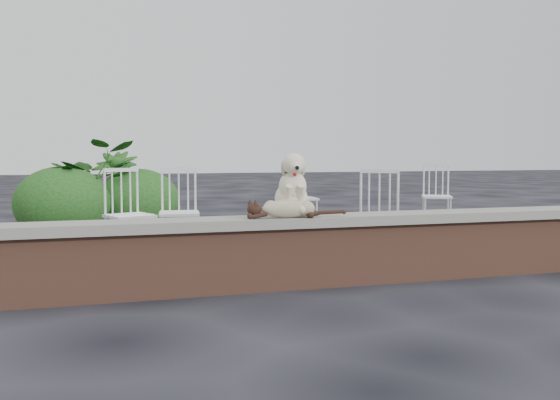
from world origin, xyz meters
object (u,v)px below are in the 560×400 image
object	(u,v)px
dog	(291,184)
chair_b	(179,212)
cat	(288,207)
potted_plant_b	(115,191)
potted_plant_a	(91,187)
chair_c	(380,215)
chair_e	(301,197)
chair_d	(437,196)
chair_a	(129,214)

from	to	relation	value
dog	chair_b	world-z (taller)	dog
cat	potted_plant_b	distance (m)	4.47
cat	potted_plant_a	world-z (taller)	potted_plant_a
chair_c	chair_e	size ratio (longest dim) A/B	1.00
chair_d	potted_plant_b	distance (m)	4.67
chair_c	chair_b	bearing A→B (deg)	1.17
chair_a	chair_e	world-z (taller)	same
cat	chair_e	world-z (taller)	chair_e
dog	chair_e	world-z (taller)	dog
chair_b	chair_d	bearing A→B (deg)	27.57
dog	potted_plant_a	size ratio (longest dim) A/B	0.41
cat	chair_b	bearing A→B (deg)	114.11
dog	potted_plant_a	world-z (taller)	potted_plant_a
chair_a	potted_plant_a	bearing A→B (deg)	77.93
cat	dog	bearing A→B (deg)	69.80
dog	chair_a	size ratio (longest dim) A/B	0.55
chair_b	chair_c	world-z (taller)	same
dog	chair_b	bearing A→B (deg)	117.62
potted_plant_a	potted_plant_b	size ratio (longest dim) A/B	1.14
cat	chair_c	distance (m)	1.66
cat	chair_d	distance (m)	4.85
dog	potted_plant_a	bearing A→B (deg)	118.79
chair_b	potted_plant_a	distance (m)	2.34
chair_a	potted_plant_a	xyz separation A→B (m)	(-0.35, 2.30, 0.17)
chair_c	potted_plant_a	distance (m)	4.18
potted_plant_a	chair_c	bearing A→B (deg)	-48.75
chair_d	cat	bearing A→B (deg)	-108.90
chair_a	chair_d	size ratio (longest dim) A/B	1.00
dog	chair_c	size ratio (longest dim) A/B	0.55
dog	chair_e	bearing A→B (deg)	77.37
cat	chair_c	world-z (taller)	chair_c
chair_c	chair_d	bearing A→B (deg)	-103.08
cat	chair_a	bearing A→B (deg)	128.67
chair_b	chair_a	bearing A→B (deg)	-158.62
cat	chair_d	bearing A→B (deg)	52.60
chair_c	potted_plant_b	bearing A→B (deg)	-25.23
chair_a	chair_d	distance (m)	4.81
chair_b	chair_a	distance (m)	0.54
chair_c	dog	bearing A→B (deg)	63.19
dog	chair_d	world-z (taller)	dog
chair_c	chair_a	bearing A→B (deg)	9.13
dog	potted_plant_a	distance (m)	4.28
chair_d	chair_a	bearing A→B (deg)	-134.64
potted_plant_b	chair_b	bearing A→B (deg)	-76.69
cat	potted_plant_b	world-z (taller)	potted_plant_b
chair_e	potted_plant_b	bearing A→B (deg)	77.11
cat	chair_c	bearing A→B (deg)	45.31
dog	chair_c	world-z (taller)	dog
chair_c	chair_d	world-z (taller)	same
chair_d	potted_plant_a	size ratio (longest dim) A/B	0.74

